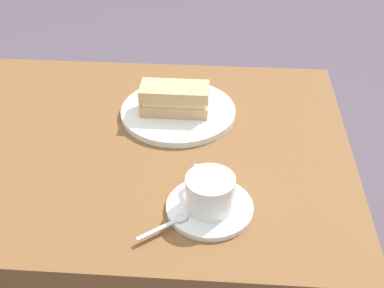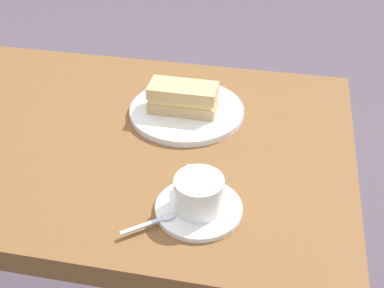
{
  "view_description": "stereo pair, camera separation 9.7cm",
  "coord_description": "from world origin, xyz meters",
  "px_view_note": "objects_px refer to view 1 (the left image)",
  "views": [
    {
      "loc": [
        -0.37,
        0.82,
        1.35
      ],
      "look_at": [
        -0.31,
        0.04,
        0.76
      ],
      "focal_mm": 47.11,
      "sensor_mm": 36.0,
      "label": 1
    },
    {
      "loc": [
        -0.46,
        0.81,
        1.35
      ],
      "look_at": [
        -0.31,
        0.04,
        0.76
      ],
      "focal_mm": 47.11,
      "sensor_mm": 36.0,
      "label": 2
    }
  ],
  "objects_px": {
    "coffee_cup": "(210,191)",
    "spoon": "(172,223)",
    "dining_table": "(53,178)",
    "sandwich_front": "(175,99)",
    "sandwich_plate": "(178,112)",
    "coffee_saucer": "(210,208)"
  },
  "relations": [
    {
      "from": "coffee_cup",
      "to": "spoon",
      "type": "xyz_separation_m",
      "value": [
        0.06,
        0.05,
        -0.03
      ]
    },
    {
      "from": "dining_table",
      "to": "sandwich_front",
      "type": "relative_size",
      "value": 8.58
    },
    {
      "from": "sandwich_plate",
      "to": "spoon",
      "type": "xyz_separation_m",
      "value": [
        -0.02,
        0.34,
        0.01
      ]
    },
    {
      "from": "coffee_cup",
      "to": "spoon",
      "type": "bearing_deg",
      "value": 39.49
    },
    {
      "from": "coffee_saucer",
      "to": "spoon",
      "type": "distance_m",
      "value": 0.08
    },
    {
      "from": "spoon",
      "to": "coffee_cup",
      "type": "bearing_deg",
      "value": -140.51
    },
    {
      "from": "dining_table",
      "to": "coffee_cup",
      "type": "bearing_deg",
      "value": 151.85
    },
    {
      "from": "dining_table",
      "to": "coffee_cup",
      "type": "xyz_separation_m",
      "value": [
        -0.35,
        0.19,
        0.15
      ]
    },
    {
      "from": "sandwich_front",
      "to": "spoon",
      "type": "distance_m",
      "value": 0.34
    },
    {
      "from": "dining_table",
      "to": "sandwich_plate",
      "type": "distance_m",
      "value": 0.31
    },
    {
      "from": "sandwich_plate",
      "to": "sandwich_front",
      "type": "bearing_deg",
      "value": 50.48
    },
    {
      "from": "coffee_saucer",
      "to": "coffee_cup",
      "type": "xyz_separation_m",
      "value": [
        0.0,
        -0.0,
        0.04
      ]
    },
    {
      "from": "dining_table",
      "to": "spoon",
      "type": "bearing_deg",
      "value": 140.79
    },
    {
      "from": "coffee_cup",
      "to": "spoon",
      "type": "height_order",
      "value": "coffee_cup"
    },
    {
      "from": "coffee_cup",
      "to": "sandwich_front",
      "type": "bearing_deg",
      "value": -72.98
    },
    {
      "from": "sandwich_plate",
      "to": "dining_table",
      "type": "bearing_deg",
      "value": 21.83
    },
    {
      "from": "sandwich_front",
      "to": "dining_table",
      "type": "bearing_deg",
      "value": 20.86
    },
    {
      "from": "dining_table",
      "to": "spoon",
      "type": "xyz_separation_m",
      "value": [
        -0.29,
        0.24,
        0.12
      ]
    },
    {
      "from": "sandwich_plate",
      "to": "coffee_saucer",
      "type": "relative_size",
      "value": 1.67
    },
    {
      "from": "coffee_saucer",
      "to": "sandwich_plate",
      "type": "bearing_deg",
      "value": -74.46
    },
    {
      "from": "dining_table",
      "to": "sandwich_front",
      "type": "height_order",
      "value": "sandwich_front"
    },
    {
      "from": "sandwich_front",
      "to": "coffee_saucer",
      "type": "bearing_deg",
      "value": 107.08
    }
  ]
}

